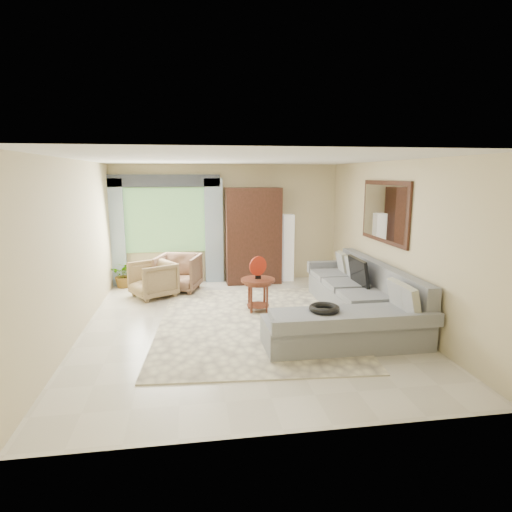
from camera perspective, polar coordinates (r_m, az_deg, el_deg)
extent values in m
plane|color=silver|center=(6.97, -1.61, -9.10)|extent=(6.00, 6.00, 0.00)
cube|color=#F6ECC2|center=(7.03, -0.42, -8.84)|extent=(3.28, 4.21, 0.02)
cube|color=gray|center=(7.86, 12.61, -5.53)|extent=(0.90, 2.40, 0.40)
cube|color=gray|center=(6.20, 11.90, -9.97)|extent=(2.30, 0.80, 0.40)
cube|color=gray|center=(7.52, 16.34, -2.89)|extent=(0.20, 3.20, 0.50)
cube|color=gray|center=(8.95, 9.73, -1.39)|extent=(0.90, 0.16, 0.22)
cube|color=gray|center=(5.71, 13.61, -8.78)|extent=(2.30, 0.10, 0.18)
cube|color=black|center=(7.61, 13.52, -2.05)|extent=(0.14, 0.74, 0.48)
torus|color=black|center=(6.06, 9.09, -6.90)|extent=(0.43, 0.43, 0.09)
cylinder|color=#492013|center=(7.44, 0.26, -3.21)|extent=(0.59, 0.59, 0.04)
cylinder|color=#492013|center=(7.52, 0.26, -5.48)|extent=(0.39, 0.39, 0.53)
cylinder|color=#AA2411|center=(7.38, 0.26, -1.33)|extent=(0.32, 0.16, 0.34)
imported|color=#967E52|center=(8.62, -13.59, -3.07)|extent=(1.05, 1.04, 0.70)
imported|color=brown|center=(8.96, -10.30, -2.23)|extent=(1.02, 1.04, 0.76)
imported|color=#999999|center=(9.53, -17.21, -2.41)|extent=(0.60, 0.56, 0.55)
cube|color=black|center=(9.42, -0.39, 2.72)|extent=(1.20, 0.55, 2.10)
cube|color=silver|center=(9.67, 4.25, 1.10)|extent=(0.24, 0.24, 1.50)
cube|color=#669E59|center=(9.54, -12.02, 4.70)|extent=(1.80, 0.04, 1.40)
cube|color=#9EB7CC|center=(9.60, -18.26, 2.93)|extent=(0.40, 0.08, 2.30)
cube|color=#9EB7CC|center=(9.48, -5.63, 3.33)|extent=(0.40, 0.08, 2.30)
cube|color=#1E232D|center=(9.43, -12.25, 9.80)|extent=(2.40, 0.12, 0.26)
cube|color=black|center=(7.63, 16.80, 5.65)|extent=(0.04, 1.70, 1.05)
cube|color=white|center=(7.62, 16.63, 5.65)|extent=(0.02, 1.54, 0.90)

